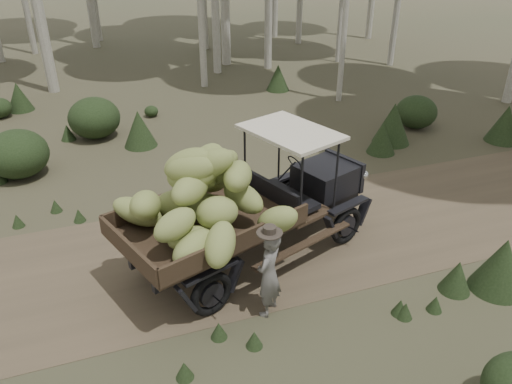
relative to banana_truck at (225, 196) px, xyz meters
The scene contains 5 objects.
ground 2.30m from the banana_truck, 160.63° to the left, with size 120.00×120.00×0.00m, color #473D2B.
dirt_track 2.29m from the banana_truck, 160.63° to the left, with size 70.00×4.00×0.01m, color brown.
banana_truck is the anchor object (origin of this frame).
farmer 1.61m from the banana_truck, 77.82° to the right, with size 0.67×0.67×1.70m.
undergrowth 2.83m from the banana_truck, 93.81° to the left, with size 23.09×21.46×1.39m.
Camera 1 is at (-0.48, -7.97, 5.81)m, focal length 35.00 mm.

